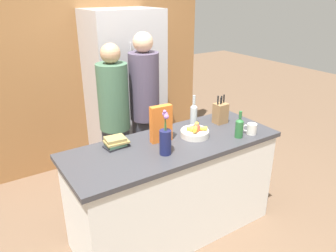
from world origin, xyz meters
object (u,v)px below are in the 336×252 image
(coffee_mug, at_px, (251,129))
(book_stack, at_px, (116,142))
(cereal_box, at_px, (161,124))
(bottle_vinegar, at_px, (194,114))
(fruit_bowl, at_px, (195,132))
(person_in_blue, at_px, (145,105))
(flower_vase, at_px, (165,140))
(bottle_oil, at_px, (239,127))
(refrigerator, at_px, (125,91))
(knife_block, at_px, (220,113))
(person_at_sink, at_px, (115,115))

(coffee_mug, xyz_separation_m, book_stack, (-1.11, 0.42, -0.01))
(cereal_box, height_order, bottle_vinegar, cereal_box)
(fruit_bowl, height_order, person_in_blue, person_in_blue)
(cereal_box, bearing_deg, bottle_vinegar, 15.46)
(flower_vase, xyz_separation_m, bottle_oil, (0.70, -0.09, -0.03))
(bottle_oil, height_order, person_in_blue, person_in_blue)
(coffee_mug, bearing_deg, refrigerator, 103.83)
(fruit_bowl, bearing_deg, bottle_oil, -36.26)
(knife_block, relative_size, cereal_box, 0.89)
(flower_vase, bearing_deg, fruit_bowl, 19.17)
(bottle_vinegar, bearing_deg, fruit_bowl, -124.62)
(bottle_vinegar, bearing_deg, knife_block, -18.45)
(flower_vase, distance_m, person_at_sink, 0.95)
(knife_block, relative_size, bottle_oil, 1.16)
(person_at_sink, bearing_deg, book_stack, -134.27)
(book_stack, relative_size, bottle_oil, 0.85)
(fruit_bowl, relative_size, knife_block, 0.90)
(refrigerator, distance_m, knife_block, 1.36)
(cereal_box, height_order, book_stack, cereal_box)
(cereal_box, height_order, coffee_mug, cereal_box)
(fruit_bowl, height_order, knife_block, knife_block)
(bottle_oil, height_order, bottle_vinegar, bottle_vinegar)
(knife_block, distance_m, cereal_box, 0.69)
(cereal_box, relative_size, bottle_oil, 1.31)
(refrigerator, xyz_separation_m, bottle_vinegar, (0.10, -1.23, 0.07))
(coffee_mug, height_order, bottle_vinegar, bottle_vinegar)
(person_at_sink, bearing_deg, person_in_blue, -23.40)
(flower_vase, bearing_deg, bottle_oil, -7.13)
(coffee_mug, relative_size, bottle_vinegar, 0.36)
(flower_vase, distance_m, book_stack, 0.43)
(knife_block, bearing_deg, bottle_oil, -104.45)
(fruit_bowl, height_order, flower_vase, flower_vase)
(knife_block, distance_m, coffee_mug, 0.36)
(flower_vase, height_order, book_stack, flower_vase)
(knife_block, xyz_separation_m, cereal_box, (-0.69, -0.04, 0.06))
(coffee_mug, xyz_separation_m, person_in_blue, (-0.50, 1.02, 0.02))
(coffee_mug, height_order, book_stack, coffee_mug)
(refrigerator, height_order, book_stack, refrigerator)
(knife_block, bearing_deg, person_in_blue, 123.54)
(knife_block, height_order, bottle_oil, knife_block)
(knife_block, xyz_separation_m, person_at_sink, (-0.78, 0.69, -0.08))
(knife_block, relative_size, person_in_blue, 0.16)
(person_in_blue, bearing_deg, bottle_vinegar, -64.86)
(fruit_bowl, xyz_separation_m, cereal_box, (-0.30, 0.08, 0.11))
(bottle_oil, relative_size, person_in_blue, 0.14)
(bottle_oil, bearing_deg, person_at_sink, 124.13)
(bottle_vinegar, xyz_separation_m, person_at_sink, (-0.53, 0.60, -0.09))
(bottle_vinegar, distance_m, person_at_sink, 0.81)
(coffee_mug, bearing_deg, flower_vase, 173.40)
(refrigerator, relative_size, knife_block, 6.84)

